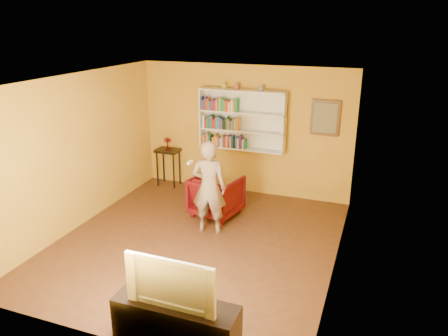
# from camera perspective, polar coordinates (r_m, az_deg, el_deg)

# --- Properties ---
(room_shell) EXTENTS (5.30, 5.80, 2.88)m
(room_shell) POSITION_cam_1_polar(r_m,az_deg,el_deg) (7.02, -3.71, -2.36)
(room_shell) COLOR #452716
(room_shell) RESTS_ON ground
(bookshelf) EXTENTS (1.80, 0.29, 1.23)m
(bookshelf) POSITION_cam_1_polar(r_m,az_deg,el_deg) (9.01, 2.48, 6.32)
(bookshelf) COLOR white
(bookshelf) RESTS_ON room_shell
(books_row_lower) EXTENTS (0.98, 0.19, 0.27)m
(books_row_lower) POSITION_cam_1_polar(r_m,az_deg,el_deg) (9.15, -0.01, 3.53)
(books_row_lower) COLOR #92561A
(books_row_lower) RESTS_ON bookshelf
(books_row_middle) EXTENTS (0.82, 0.19, 0.27)m
(books_row_middle) POSITION_cam_1_polar(r_m,az_deg,el_deg) (9.08, -0.45, 5.90)
(books_row_middle) COLOR #236C83
(books_row_middle) RESTS_ON bookshelf
(books_row_upper) EXTENTS (0.78, 0.19, 0.27)m
(books_row_upper) POSITION_cam_1_polar(r_m,az_deg,el_deg) (9.01, -0.59, 8.26)
(books_row_upper) COLOR navy
(books_row_upper) RESTS_ON bookshelf
(ornament_left) EXTENTS (0.08, 0.08, 0.11)m
(ornament_left) POSITION_cam_1_polar(r_m,az_deg,el_deg) (8.96, 0.05, 10.64)
(ornament_left) COLOR gold
(ornament_left) RESTS_ON bookshelf
(ornament_centre) EXTENTS (0.08, 0.08, 0.12)m
(ornament_centre) POSITION_cam_1_polar(r_m,az_deg,el_deg) (8.87, 1.70, 10.58)
(ornament_centre) COLOR #974D32
(ornament_centre) RESTS_ON bookshelf
(ornament_right) EXTENTS (0.07, 0.07, 0.10)m
(ornament_right) POSITION_cam_1_polar(r_m,az_deg,el_deg) (8.72, 4.92, 10.32)
(ornament_right) COLOR slate
(ornament_right) RESTS_ON bookshelf
(framed_painting) EXTENTS (0.55, 0.05, 0.70)m
(framed_painting) POSITION_cam_1_polar(r_m,az_deg,el_deg) (8.67, 13.08, 6.40)
(framed_painting) COLOR #543618
(framed_painting) RESTS_ON room_shell
(console_table) EXTENTS (0.51, 0.39, 0.83)m
(console_table) POSITION_cam_1_polar(r_m,az_deg,el_deg) (9.74, -7.33, 1.63)
(console_table) COLOR black
(console_table) RESTS_ON ground
(ruby_lustre) EXTENTS (0.16, 0.16, 0.26)m
(ruby_lustre) POSITION_cam_1_polar(r_m,az_deg,el_deg) (9.65, -7.41, 3.50)
(ruby_lustre) COLOR maroon
(ruby_lustre) RESTS_ON console_table
(armchair) EXTENTS (0.97, 0.99, 0.77)m
(armchair) POSITION_cam_1_polar(r_m,az_deg,el_deg) (8.27, -1.01, -3.63)
(armchair) COLOR #42040C
(armchair) RESTS_ON ground
(person) EXTENTS (0.65, 0.47, 1.65)m
(person) POSITION_cam_1_polar(r_m,az_deg,el_deg) (7.47, -1.96, -2.55)
(person) COLOR #7E6A5C
(person) RESTS_ON ground
(game_remote) EXTENTS (0.04, 0.15, 0.04)m
(game_remote) POSITION_cam_1_polar(r_m,az_deg,el_deg) (7.06, -4.47, 0.75)
(game_remote) COLOR white
(game_remote) RESTS_ON person
(tv_cabinet) EXTENTS (1.46, 0.44, 0.52)m
(tv_cabinet) POSITION_cam_1_polar(r_m,az_deg,el_deg) (5.34, -6.27, -19.37)
(tv_cabinet) COLOR black
(tv_cabinet) RESTS_ON ground
(television) EXTENTS (1.07, 0.15, 0.61)m
(television) POSITION_cam_1_polar(r_m,az_deg,el_deg) (5.01, -6.51, -14.26)
(television) COLOR black
(television) RESTS_ON tv_cabinet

